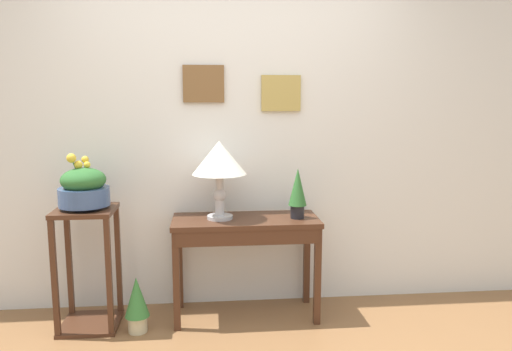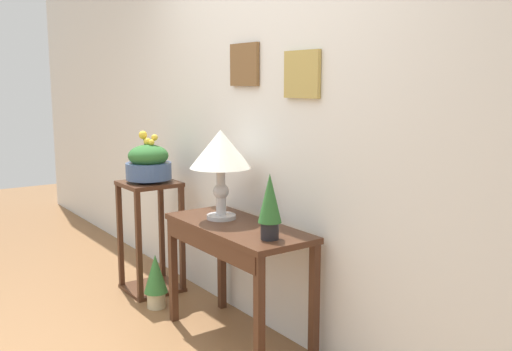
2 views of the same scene
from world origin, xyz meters
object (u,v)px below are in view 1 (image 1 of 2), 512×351
at_px(table_lamp, 219,161).
at_px(planter_bowl_wide, 84,188).
at_px(potted_plant_on_console, 298,191).
at_px(pedestal_stand_left, 88,268).
at_px(potted_plant_floor, 137,302).
at_px(console_table, 246,234).

distance_m(table_lamp, planter_bowl_wide, 0.91).
height_order(potted_plant_on_console, pedestal_stand_left, potted_plant_on_console).
distance_m(potted_plant_on_console, pedestal_stand_left, 1.52).
distance_m(table_lamp, potted_plant_floor, 1.09).
height_order(table_lamp, potted_plant_on_console, table_lamp).
bearing_deg(potted_plant_on_console, pedestal_stand_left, -178.87).
distance_m(potted_plant_on_console, potted_plant_floor, 1.32).
distance_m(pedestal_stand_left, potted_plant_floor, 0.41).
xyz_separation_m(pedestal_stand_left, potted_plant_floor, (0.33, -0.13, -0.20)).
bearing_deg(potted_plant_floor, table_lamp, 18.46).
distance_m(potted_plant_on_console, planter_bowl_wide, 1.44).
bearing_deg(console_table, potted_plant_floor, -167.52).
relative_size(console_table, table_lamp, 1.88).
relative_size(table_lamp, potted_plant_on_console, 1.53).
relative_size(potted_plant_on_console, potted_plant_floor, 0.92).
xyz_separation_m(table_lamp, planter_bowl_wide, (-0.90, -0.06, -0.16)).
relative_size(console_table, potted_plant_floor, 2.66).
bearing_deg(potted_plant_on_console, planter_bowl_wide, -178.88).
distance_m(console_table, table_lamp, 0.55).
distance_m(planter_bowl_wide, potted_plant_floor, 0.84).
relative_size(console_table, pedestal_stand_left, 1.23).
distance_m(console_table, planter_bowl_wide, 1.13).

